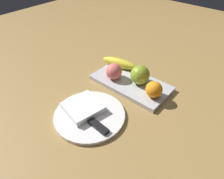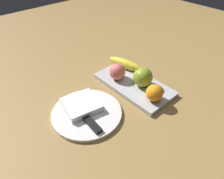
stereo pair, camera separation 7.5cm
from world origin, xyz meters
name	(u,v)px [view 2 (the right image)]	position (x,y,z in m)	size (l,w,h in m)	color
ground_plane	(131,78)	(0.00, 0.00, 0.00)	(2.40, 2.40, 0.00)	olive
fruit_tray	(134,85)	(-0.05, 0.03, 0.01)	(0.32, 0.17, 0.02)	#B9BBC0
apple	(143,77)	(-0.08, 0.02, 0.06)	(0.08, 0.08, 0.08)	olive
banana	(125,64)	(0.06, -0.02, 0.04)	(0.17, 0.04, 0.04)	yellow
orange_near_apple	(154,93)	(-0.17, 0.05, 0.05)	(0.06, 0.06, 0.06)	orange
peach	(117,72)	(0.02, 0.06, 0.05)	(0.07, 0.07, 0.07)	#E56863
dinner_plate	(87,113)	(-0.05, 0.27, 0.01)	(0.25, 0.25, 0.01)	white
folded_napkin	(81,105)	(-0.02, 0.27, 0.03)	(0.12, 0.12, 0.02)	white
knife	(89,121)	(-0.09, 0.30, 0.02)	(0.18, 0.03, 0.01)	silver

